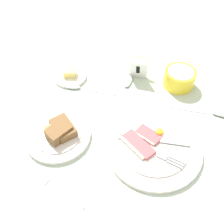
{
  "coord_description": "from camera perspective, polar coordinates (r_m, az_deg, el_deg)",
  "views": [
    {
      "loc": [
        0.02,
        -0.38,
        0.59
      ],
      "look_at": [
        -0.08,
        0.11,
        0.02
      ],
      "focal_mm": 42.0,
      "sensor_mm": 36.0,
      "label": 1
    }
  ],
  "objects": [
    {
      "name": "number_card",
      "position": [
        0.88,
        5.81,
        9.51
      ],
      "size": [
        0.06,
        0.05,
        0.07
      ],
      "rotation": [
        0.0,
        0.0,
        -0.05
      ],
      "color": "white",
      "rests_on": "ground_plane"
    },
    {
      "name": "fork_on_cloth",
      "position": [
        0.67,
        -12.37,
        -15.61
      ],
      "size": [
        0.18,
        0.09,
        0.01
      ],
      "rotation": [
        0.0,
        0.0,
        2.74
      ],
      "color": "silver",
      "rests_on": "ground_plane"
    },
    {
      "name": "bread_plate",
      "position": [
        0.73,
        -11.5,
        -4.58
      ],
      "size": [
        0.18,
        0.18,
        0.05
      ],
      "color": "silver",
      "rests_on": "ground_plane"
    },
    {
      "name": "teaspoon_near_cup",
      "position": [
        0.86,
        3.14,
        5.72
      ],
      "size": [
        0.03,
        0.19,
        0.01
      ],
      "rotation": [
        0.0,
        0.0,
        1.52
      ],
      "color": "silver",
      "rests_on": "ground_plane"
    },
    {
      "name": "teaspoon_by_saucer",
      "position": [
        0.84,
        21.36,
        -0.1
      ],
      "size": [
        0.19,
        0.03,
        0.01
      ],
      "rotation": [
        0.0,
        0.0,
        6.27
      ],
      "color": "silver",
      "rests_on": "ground_plane"
    },
    {
      "name": "teaspoon_stray",
      "position": [
        0.86,
        -7.4,
        5.37
      ],
      "size": [
        0.19,
        0.03,
        0.01
      ],
      "rotation": [
        0.0,
        0.0,
        3.12
      ],
      "color": "silver",
      "rests_on": "ground_plane"
    },
    {
      "name": "ground_plane",
      "position": [
        0.7,
        4.4,
        -8.59
      ],
      "size": [
        3.0,
        3.0,
        0.0
      ],
      "primitive_type": "plane",
      "color": "#B7CCB7"
    },
    {
      "name": "butter_dish",
      "position": [
        0.9,
        -9.1,
        7.76
      ],
      "size": [
        0.11,
        0.11,
        0.03
      ],
      "color": "silver",
      "rests_on": "ground_plane"
    },
    {
      "name": "breakfast_plate",
      "position": [
        0.71,
        8.91,
        -7.36
      ],
      "size": [
        0.26,
        0.26,
        0.03
      ],
      "color": "silver",
      "rests_on": "ground_plane"
    },
    {
      "name": "sugar_cup",
      "position": [
        0.88,
        14.48,
        7.23
      ],
      "size": [
        0.1,
        0.1,
        0.06
      ],
      "color": "yellow",
      "rests_on": "ground_plane"
    }
  ]
}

